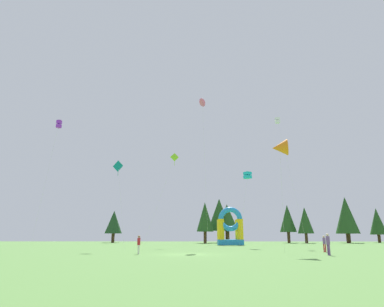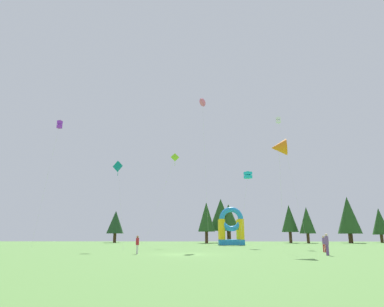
% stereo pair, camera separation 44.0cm
% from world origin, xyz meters
% --- Properties ---
extents(ground_plane, '(120.00, 120.00, 0.00)m').
position_xyz_m(ground_plane, '(0.00, 0.00, 0.00)').
color(ground_plane, '#5B8C42').
extents(kite_cyan_box, '(1.89, 2.66, 10.34)m').
position_xyz_m(kite_cyan_box, '(7.79, 17.83, 9.86)').
color(kite_cyan_box, '#19B7CC').
rests_on(kite_cyan_box, ground_plane).
extents(kite_lime_diamond, '(5.40, 3.41, 13.46)m').
position_xyz_m(kite_lime_diamond, '(-2.81, 19.83, 12.87)').
color(kite_lime_diamond, '#8CD826').
rests_on(kite_lime_diamond, ground_plane).
extents(kite_white_box, '(2.11, 5.71, 20.34)m').
position_xyz_m(kite_white_box, '(13.77, 23.07, 19.78)').
color(kite_white_box, white).
rests_on(kite_white_box, ground_plane).
extents(kite_teal_diamond, '(2.35, 3.77, 9.71)m').
position_xyz_m(kite_teal_diamond, '(-8.35, 8.18, 9.18)').
color(kite_teal_diamond, '#0C7F7A').
rests_on(kite_teal_diamond, ground_plane).
extents(kite_orange_delta, '(1.74, 3.08, 10.66)m').
position_xyz_m(kite_orange_delta, '(8.76, 2.05, 9.84)').
color(kite_orange_delta, orange).
rests_on(kite_orange_delta, ground_plane).
extents(kite_purple_box, '(3.00, 1.24, 17.21)m').
position_xyz_m(kite_purple_box, '(-18.63, 14.71, 16.60)').
color(kite_purple_box, purple).
rests_on(kite_purple_box, ground_plane).
extents(kite_pink_parafoil, '(1.38, 6.01, 20.64)m').
position_xyz_m(kite_pink_parafoil, '(1.42, 15.93, 20.16)').
color(kite_pink_parafoil, '#EA599E').
rests_on(kite_pink_parafoil, ground_plane).
extents(person_far_side, '(0.37, 0.37, 1.55)m').
position_xyz_m(person_far_side, '(13.00, 4.25, 0.92)').
color(person_far_side, '#B21E26').
rests_on(person_far_side, ground_plane).
extents(person_left_edge, '(0.39, 0.39, 1.73)m').
position_xyz_m(person_left_edge, '(11.40, -1.19, 1.03)').
color(person_left_edge, '#724C8C').
rests_on(person_left_edge, ground_plane).
extents(person_midfield, '(0.32, 0.32, 1.57)m').
position_xyz_m(person_midfield, '(-4.34, 0.30, 0.93)').
color(person_midfield, silver).
rests_on(person_midfield, ground_plane).
extents(inflatable_blue_arch, '(4.19, 3.78, 6.18)m').
position_xyz_m(inflatable_blue_arch, '(6.05, 28.54, 2.37)').
color(inflatable_blue_arch, '#268CD8').
rests_on(inflatable_blue_arch, ground_plane).
extents(tree_row_0, '(3.69, 3.69, 6.80)m').
position_xyz_m(tree_row_0, '(-17.79, 45.18, 4.33)').
color(tree_row_0, '#4C331E').
rests_on(tree_row_0, ground_plane).
extents(tree_row_1, '(3.44, 3.44, 8.24)m').
position_xyz_m(tree_row_1, '(2.05, 40.87, 5.21)').
color(tree_row_1, '#4C331E').
rests_on(tree_row_1, ground_plane).
extents(tree_row_2, '(5.14, 5.14, 9.26)m').
position_xyz_m(tree_row_2, '(5.20, 44.25, 5.83)').
color(tree_row_2, '#4C331E').
rests_on(tree_row_2, ground_plane).
extents(tree_row_3, '(4.57, 4.57, 8.03)m').
position_xyz_m(tree_row_3, '(6.82, 43.94, 5.24)').
color(tree_row_3, '#4C331E').
rests_on(tree_row_3, ground_plane).
extents(tree_row_4, '(3.44, 3.44, 7.87)m').
position_xyz_m(tree_row_4, '(19.58, 43.58, 4.99)').
color(tree_row_4, '#4C331E').
rests_on(tree_row_4, ground_plane).
extents(tree_row_5, '(3.23, 3.23, 7.23)m').
position_xyz_m(tree_row_5, '(22.55, 41.36, 4.52)').
color(tree_row_5, '#4C331E').
rests_on(tree_row_5, ground_plane).
extents(tree_row_6, '(4.77, 4.77, 9.51)m').
position_xyz_m(tree_row_6, '(31.78, 43.22, 5.66)').
color(tree_row_6, '#4C331E').
rests_on(tree_row_6, ground_plane).
extents(tree_row_7, '(3.42, 3.42, 7.30)m').
position_xyz_m(tree_row_7, '(39.38, 45.80, 4.47)').
color(tree_row_7, '#4C331E').
rests_on(tree_row_7, ground_plane).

